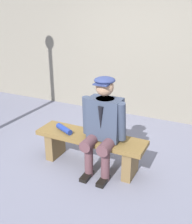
{
  "coord_description": "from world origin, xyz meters",
  "views": [
    {
      "loc": [
        -1.43,
        2.79,
        2.04
      ],
      "look_at": [
        -0.08,
        0.0,
        0.81
      ],
      "focal_mm": 42.31,
      "sensor_mm": 36.0,
      "label": 1
    }
  ],
  "objects": [
    {
      "name": "rolled_magazine",
      "position": [
        0.38,
        0.05,
        0.49
      ],
      "size": [
        0.3,
        0.2,
        0.08
      ],
      "primitive_type": "cylinder",
      "rotation": [
        0.0,
        1.57,
        -0.45
      ],
      "color": "navy",
      "rests_on": "bench"
    },
    {
      "name": "stadium_wall",
      "position": [
        0.0,
        -2.14,
        1.2
      ],
      "size": [
        12.0,
        0.24,
        2.4
      ],
      "primitive_type": "cube",
      "color": "gray",
      "rests_on": "ground"
    },
    {
      "name": "ground_plane",
      "position": [
        0.0,
        0.0,
        0.0
      ],
      "size": [
        30.0,
        30.0,
        0.0
      ],
      "primitive_type": "plane",
      "color": "slate"
    },
    {
      "name": "bench",
      "position": [
        0.0,
        0.0,
        0.32
      ],
      "size": [
        1.5,
        0.4,
        0.46
      ],
      "color": "brown",
      "rests_on": "ground"
    },
    {
      "name": "seated_man",
      "position": [
        -0.21,
        0.05,
        0.7
      ],
      "size": [
        0.59,
        0.53,
        1.28
      ],
      "color": "#374155",
      "rests_on": "ground"
    }
  ]
}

